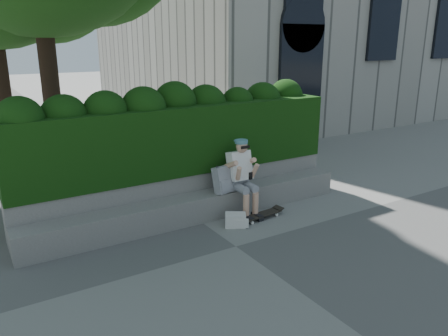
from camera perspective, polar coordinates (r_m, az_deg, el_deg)
ground at (r=6.83m, az=1.57°, el=-10.21°), size 80.00×80.00×0.00m
bench_ledge at (r=7.72m, az=-3.52°, el=-5.16°), size 6.00×0.45×0.45m
planter_wall at (r=8.07m, az=-5.13°, el=-3.10°), size 6.00×0.50×0.75m
hedge at (r=8.00m, az=-6.04°, el=3.96°), size 6.00×1.00×1.20m
person at (r=7.79m, az=2.28°, el=-0.83°), size 0.40×0.76×1.38m
skateboard at (r=7.82m, az=4.91°, el=-6.11°), size 0.85×0.30×0.09m
backpack_plaid at (r=7.70m, az=-0.18°, el=-1.55°), size 0.35×0.24×0.47m
backpack_ground at (r=7.48m, az=1.51°, el=-6.81°), size 0.42×0.39×0.22m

